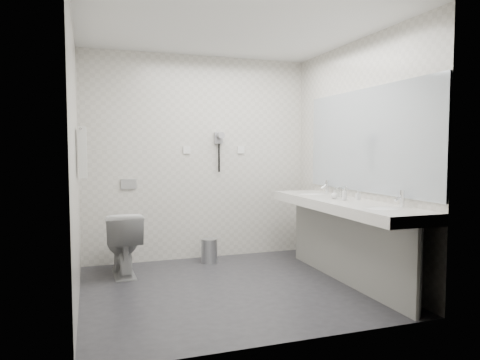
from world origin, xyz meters
name	(u,v)px	position (x,y,z in m)	size (l,w,h in m)	color
floor	(230,288)	(0.00, 0.00, 0.00)	(2.80, 2.80, 0.00)	#28272C
ceiling	(230,28)	(0.00, 0.00, 2.50)	(2.80, 2.80, 0.00)	silver
wall_back	(199,158)	(0.00, 1.30, 1.25)	(2.80, 2.80, 0.00)	beige
wall_front	(288,165)	(0.00, -1.30, 1.25)	(2.80, 2.80, 0.00)	beige
wall_left	(75,162)	(-1.40, 0.00, 1.25)	(2.60, 2.60, 0.00)	beige
wall_right	(356,160)	(1.40, 0.00, 1.25)	(2.60, 2.60, 0.00)	beige
vanity_counter	(343,205)	(1.12, -0.20, 0.80)	(0.55, 2.20, 0.10)	silver
vanity_panel	(344,246)	(1.15, -0.20, 0.38)	(0.03, 2.15, 0.75)	gray
vanity_post_near	(419,273)	(1.18, -1.24, 0.38)	(0.06, 0.06, 0.75)	silver
vanity_post_far	(301,229)	(1.18, 0.84, 0.38)	(0.06, 0.06, 0.75)	silver
mirror	(366,140)	(1.39, -0.20, 1.45)	(0.02, 2.20, 1.05)	#B2BCC6
basin_near	(383,210)	(1.12, -0.85, 0.83)	(0.40, 0.31, 0.05)	white
basin_far	(312,195)	(1.12, 0.45, 0.83)	(0.40, 0.31, 0.05)	white
faucet_near	(402,199)	(1.32, -0.85, 0.92)	(0.04, 0.04, 0.15)	silver
faucet_far	(327,187)	(1.32, 0.45, 0.92)	(0.04, 0.04, 0.15)	silver
soap_bottle_a	(358,195)	(1.27, -0.24, 0.90)	(0.04, 0.04, 0.09)	silver
soap_bottle_b	(334,194)	(1.09, -0.08, 0.89)	(0.07, 0.07, 0.09)	silver
soap_bottle_c	(344,194)	(1.11, -0.24, 0.91)	(0.05, 0.05, 0.13)	silver
glass_left	(344,192)	(1.28, 0.02, 0.91)	(0.06, 0.06, 0.12)	silver
glass_right	(337,192)	(1.22, 0.06, 0.90)	(0.06, 0.06, 0.10)	silver
toilet	(123,243)	(-0.96, 0.82, 0.34)	(0.39, 0.68, 0.69)	white
flush_plate	(129,184)	(-0.85, 1.29, 0.95)	(0.18, 0.02, 0.12)	#B2B5BA
pedal_bin	(209,251)	(0.06, 1.02, 0.14)	(0.19, 0.19, 0.27)	#B2B5BA
bin_lid	(209,239)	(0.06, 1.02, 0.28)	(0.19, 0.19, 0.01)	#B2B5BA
towel_rail	(81,130)	(-1.35, 0.55, 1.55)	(0.02, 0.02, 0.62)	silver
towel_near	(83,152)	(-1.34, 0.41, 1.33)	(0.07, 0.24, 0.48)	silver
towel_far	(83,152)	(-1.34, 0.69, 1.33)	(0.07, 0.24, 0.48)	silver
dryer_cradle	(219,138)	(0.25, 1.27, 1.50)	(0.10, 0.04, 0.14)	gray
dryer_barrel	(220,135)	(0.25, 1.20, 1.53)	(0.08, 0.08, 0.14)	gray
dryer_cord	(219,158)	(0.25, 1.26, 1.25)	(0.02, 0.02, 0.35)	black
switch_plate_a	(187,150)	(-0.15, 1.29, 1.35)	(0.09, 0.02, 0.09)	white
switch_plate_b	(241,150)	(0.55, 1.29, 1.35)	(0.09, 0.02, 0.09)	white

